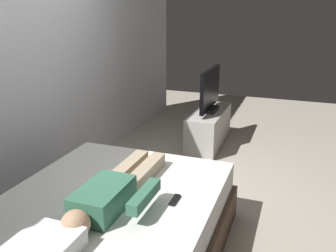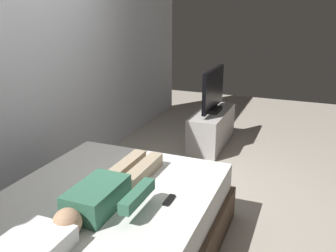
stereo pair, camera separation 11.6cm
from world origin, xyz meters
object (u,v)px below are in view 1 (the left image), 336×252
at_px(bed, 106,234).
at_px(tv, 210,91).
at_px(remote, 175,200).
at_px(tv_stand, 209,128).
at_px(person, 114,191).

bearing_deg(bed, tv, -2.40).
relative_size(remote, tv_stand, 0.14).
xyz_separation_m(bed, tv_stand, (2.70, -0.11, -0.01)).
height_order(remote, tv_stand, remote).
distance_m(person, remote, 0.44).
bearing_deg(person, tv_stand, -0.78).
xyz_separation_m(person, tv, (2.67, -0.04, 0.16)).
distance_m(remote, tv, 2.55).
bearing_deg(bed, person, -69.32).
xyz_separation_m(bed, tv, (2.70, -0.11, 0.52)).
xyz_separation_m(tv_stand, tv, (0.00, -0.00, 0.53)).
height_order(person, remote, person).
height_order(bed, remote, remote).
relative_size(person, tv, 1.43).
bearing_deg(tv_stand, remote, -171.67).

